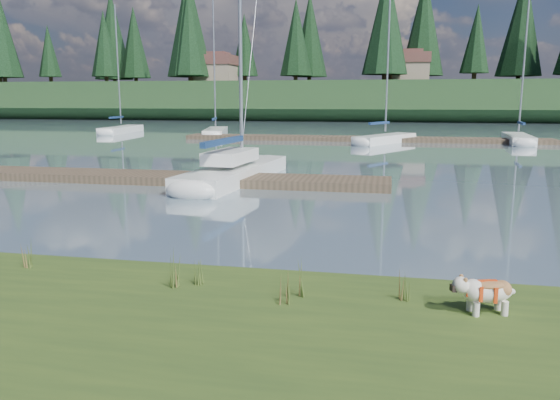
# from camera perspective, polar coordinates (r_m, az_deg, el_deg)

# --- Properties ---
(ground) EXTENTS (200.00, 200.00, 0.00)m
(ground) POSITION_cam_1_polar(r_m,az_deg,el_deg) (40.07, 5.72, 6.21)
(ground) COLOR gray
(ground) RESTS_ON ground
(ridge) EXTENTS (200.00, 20.00, 5.00)m
(ridge) POSITION_cam_1_polar(r_m,az_deg,el_deg) (82.86, 8.69, 10.15)
(ridge) COLOR #1B351A
(ridge) RESTS_ON ground
(bulldog) EXTENTS (0.84, 0.46, 0.49)m
(bulldog) POSITION_cam_1_polar(r_m,az_deg,el_deg) (7.53, 20.76, -8.80)
(bulldog) COLOR silver
(bulldog) RESTS_ON bank
(sailboat_main) EXTENTS (2.55, 8.76, 12.44)m
(sailboat_main) POSITION_cam_1_polar(r_m,az_deg,el_deg) (21.16, -4.06, 3.43)
(sailboat_main) COLOR white
(sailboat_main) RESTS_ON ground
(dock_near) EXTENTS (16.00, 2.00, 0.30)m
(dock_near) POSITION_cam_1_polar(r_m,az_deg,el_deg) (20.55, -11.34, 2.26)
(dock_near) COLOR #4C3D2C
(dock_near) RESTS_ON ground
(dock_far) EXTENTS (26.00, 2.20, 0.30)m
(dock_far) POSITION_cam_1_polar(r_m,az_deg,el_deg) (39.92, 8.60, 6.34)
(dock_far) COLOR #4C3D2C
(dock_far) RESTS_ON ground
(sailboat_bg_0) EXTENTS (1.99, 7.61, 10.96)m
(sailboat_bg_0) POSITION_cam_1_polar(r_m,az_deg,el_deg) (51.03, -15.96, 7.17)
(sailboat_bg_0) COLOR white
(sailboat_bg_0) RESTS_ON ground
(sailboat_bg_1) EXTENTS (3.16, 7.77, 11.41)m
(sailboat_bg_1) POSITION_cam_1_polar(r_m,az_deg,el_deg) (46.02, -6.67, 7.17)
(sailboat_bg_1) COLOR white
(sailboat_bg_1) RESTS_ON ground
(sailboat_bg_2) EXTENTS (4.70, 6.90, 10.80)m
(sailboat_bg_2) POSITION_cam_1_polar(r_m,az_deg,el_deg) (38.75, 11.38, 6.39)
(sailboat_bg_2) COLOR white
(sailboat_bg_2) RESTS_ON ground
(sailboat_bg_3) EXTENTS (1.99, 7.35, 10.76)m
(sailboat_bg_3) POSITION_cam_1_polar(r_m,az_deg,el_deg) (41.71, 23.50, 6.01)
(sailboat_bg_3) COLOR white
(sailboat_bg_3) RESTS_ON ground
(weed_0) EXTENTS (0.17, 0.14, 0.62)m
(weed_0) POSITION_cam_1_polar(r_m,az_deg,el_deg) (8.13, -11.01, -7.21)
(weed_0) COLOR #475B23
(weed_0) RESTS_ON bank
(weed_1) EXTENTS (0.17, 0.14, 0.46)m
(weed_1) POSITION_cam_1_polar(r_m,az_deg,el_deg) (8.24, -8.78, -7.36)
(weed_1) COLOR #475B23
(weed_1) RESTS_ON bank
(weed_2) EXTENTS (0.17, 0.14, 0.64)m
(weed_2) POSITION_cam_1_polar(r_m,az_deg,el_deg) (7.64, 1.60, -8.11)
(weed_2) COLOR #475B23
(weed_2) RESTS_ON bank
(weed_3) EXTENTS (0.17, 0.14, 0.54)m
(weed_3) POSITION_cam_1_polar(r_m,az_deg,el_deg) (9.76, -24.91, -5.21)
(weed_3) COLOR #475B23
(weed_3) RESTS_ON bank
(weed_4) EXTENTS (0.17, 0.14, 0.39)m
(weed_4) POSITION_cam_1_polar(r_m,az_deg,el_deg) (7.43, 0.34, -9.51)
(weed_4) COLOR #475B23
(weed_4) RESTS_ON bank
(weed_5) EXTENTS (0.17, 0.14, 0.57)m
(weed_5) POSITION_cam_1_polar(r_m,az_deg,el_deg) (7.65, 13.05, -8.61)
(weed_5) COLOR #475B23
(weed_5) RESTS_ON bank
(mud_lip) EXTENTS (60.00, 0.50, 0.14)m
(mud_lip) POSITION_cam_1_polar(r_m,az_deg,el_deg) (9.51, -13.35, -8.07)
(mud_lip) COLOR #33281C
(mud_lip) RESTS_ON ground
(conifer_0) EXTENTS (5.72, 5.72, 14.15)m
(conifer_0) POSITION_cam_1_polar(r_m,az_deg,el_deg) (97.19, -27.14, 15.18)
(conifer_0) COLOR #382619
(conifer_0) RESTS_ON ridge
(conifer_1) EXTENTS (4.40, 4.40, 11.30)m
(conifer_1) POSITION_cam_1_polar(r_m,az_deg,el_deg) (92.26, -17.86, 15.27)
(conifer_1) COLOR #382619
(conifer_1) RESTS_ON ridge
(conifer_2) EXTENTS (6.60, 6.60, 16.05)m
(conifer_2) POSITION_cam_1_polar(r_m,az_deg,el_deg) (83.60, -9.52, 17.72)
(conifer_2) COLOR #382619
(conifer_2) RESTS_ON ridge
(conifer_3) EXTENTS (4.84, 4.84, 12.25)m
(conifer_3) POSITION_cam_1_polar(r_m,az_deg,el_deg) (83.38, 1.66, 16.62)
(conifer_3) COLOR #382619
(conifer_3) RESTS_ON ridge
(conifer_4) EXTENTS (6.16, 6.16, 15.10)m
(conifer_4) POSITION_cam_1_polar(r_m,az_deg,el_deg) (76.43, 11.03, 18.01)
(conifer_4) COLOR #382619
(conifer_4) RESTS_ON ridge
(conifer_5) EXTENTS (3.96, 3.96, 10.35)m
(conifer_5) POSITION_cam_1_polar(r_m,az_deg,el_deg) (80.92, 19.84, 15.55)
(conifer_5) COLOR #382619
(conifer_5) RESTS_ON ridge
(house_0) EXTENTS (6.30, 5.30, 4.65)m
(house_0) POSITION_cam_1_polar(r_m,az_deg,el_deg) (83.95, -6.92, 13.48)
(house_0) COLOR gray
(house_0) RESTS_ON ridge
(house_1) EXTENTS (6.30, 5.30, 4.65)m
(house_1) POSITION_cam_1_polar(r_m,az_deg,el_deg) (80.91, 13.09, 13.40)
(house_1) COLOR gray
(house_1) RESTS_ON ridge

